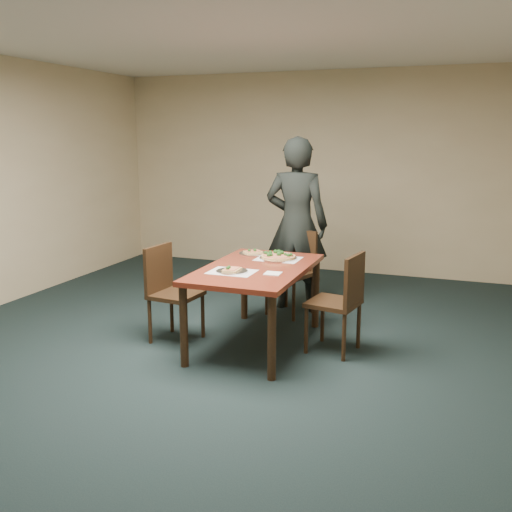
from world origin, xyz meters
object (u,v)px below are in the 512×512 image
(diner, at_px, (296,224))
(slice_plate_near, at_px, (232,270))
(chair_right, at_px, (342,297))
(pizza_pan, at_px, (278,256))
(chair_left, at_px, (169,287))
(chair_far, at_px, (294,267))
(dining_table, at_px, (256,277))
(slice_plate_far, at_px, (253,253))

(diner, xyz_separation_m, slice_plate_near, (-0.14, -1.51, -0.19))
(chair_right, distance_m, pizza_pan, 0.80)
(chair_left, distance_m, chair_right, 1.62)
(chair_far, relative_size, chair_left, 1.00)
(dining_table, distance_m, chair_far, 1.10)
(slice_plate_near, distance_m, slice_plate_far, 0.80)
(slice_plate_near, bearing_deg, slice_plate_far, 97.29)
(chair_right, relative_size, slice_plate_far, 3.25)
(pizza_pan, bearing_deg, dining_table, -101.90)
(pizza_pan, bearing_deg, chair_left, -149.59)
(slice_plate_near, bearing_deg, chair_left, 170.33)
(chair_right, bearing_deg, dining_table, -73.69)
(chair_left, bearing_deg, diner, -25.49)
(chair_left, xyz_separation_m, slice_plate_near, (0.70, -0.12, 0.25))
(pizza_pan, relative_size, slice_plate_far, 1.31)
(chair_right, bearing_deg, slice_plate_far, -103.70)
(chair_left, height_order, chair_right, same)
(chair_left, bearing_deg, pizza_pan, -54.04)
(chair_far, xyz_separation_m, slice_plate_near, (-0.17, -1.35, 0.25))
(slice_plate_far, bearing_deg, chair_left, -131.55)
(dining_table, distance_m, slice_plate_near, 0.31)
(chair_right, bearing_deg, diner, -136.65)
(diner, relative_size, pizza_pan, 5.23)
(dining_table, relative_size, pizza_pan, 4.10)
(chair_left, bearing_deg, slice_plate_near, -94.13)
(pizza_pan, distance_m, slice_plate_far, 0.34)
(pizza_pan, bearing_deg, chair_far, 93.25)
(dining_table, xyz_separation_m, chair_far, (0.04, 1.09, -0.14))
(dining_table, relative_size, diner, 0.78)
(slice_plate_far, bearing_deg, chair_far, 64.12)
(dining_table, xyz_separation_m, chair_right, (0.78, 0.09, -0.14))
(chair_right, height_order, pizza_pan, chair_right)
(diner, bearing_deg, slice_plate_near, 83.33)
(dining_table, xyz_separation_m, diner, (0.01, 1.25, 0.30))
(chair_far, bearing_deg, slice_plate_far, -97.08)
(diner, height_order, slice_plate_near, diner)
(chair_left, xyz_separation_m, pizza_pan, (0.91, 0.53, 0.26))
(chair_left, height_order, diner, diner)
(chair_left, bearing_deg, chair_far, -29.60)
(dining_table, bearing_deg, pizza_pan, 78.10)
(chair_far, distance_m, chair_right, 1.24)
(dining_table, relative_size, slice_plate_near, 5.36)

